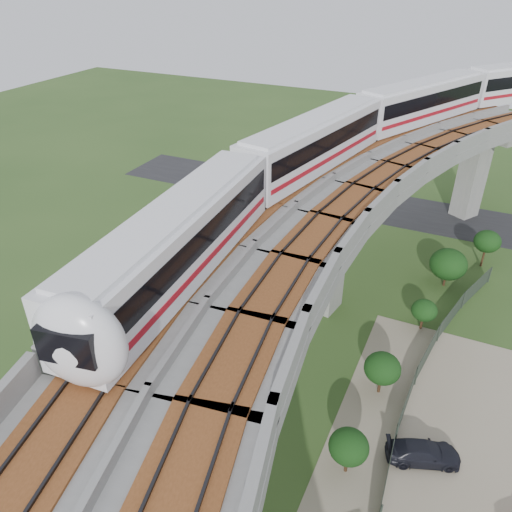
# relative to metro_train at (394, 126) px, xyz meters

# --- Properties ---
(ground) EXTENTS (160.00, 160.00, 0.00)m
(ground) POSITION_rel_metro_train_xyz_m (-3.06, -17.79, -12.31)
(ground) COLOR #2F4F1F
(ground) RESTS_ON ground
(asphalt_road) EXTENTS (60.00, 8.00, 0.03)m
(asphalt_road) POSITION_rel_metro_train_xyz_m (-3.06, 12.21, -12.29)
(asphalt_road) COLOR #232326
(asphalt_road) RESTS_ON ground
(viaduct) EXTENTS (19.58, 73.98, 11.40)m
(viaduct) POSITION_rel_metro_train_xyz_m (0.78, -17.79, -3.26)
(viaduct) COLOR #99968E
(viaduct) RESTS_ON ground
(metro_train) EXTENTS (21.84, 58.47, 3.64)m
(metro_train) POSITION_rel_metro_train_xyz_m (0.00, 0.00, 0.00)
(metro_train) COLOR white
(metro_train) RESTS_ON ground
(fence) EXTENTS (3.87, 38.73, 1.50)m
(fence) POSITION_rel_metro_train_xyz_m (6.69, -17.79, -11.56)
(fence) COLOR #2D382D
(fence) RESTS_ON ground
(tree_0) EXTENTS (2.22, 2.22, 3.40)m
(tree_0) POSITION_rel_metro_train_xyz_m (8.47, 4.00, -9.86)
(tree_0) COLOR #382314
(tree_0) RESTS_ON ground
(tree_1) EXTENTS (2.93, 2.93, 3.29)m
(tree_1) POSITION_rel_metro_train_xyz_m (5.90, -0.49, -10.27)
(tree_1) COLOR #382314
(tree_1) RESTS_ON ground
(tree_2) EXTENTS (1.82, 1.82, 2.42)m
(tree_2) POSITION_rel_metro_train_xyz_m (5.09, -6.98, -10.67)
(tree_2) COLOR #382314
(tree_2) RESTS_ON ground
(tree_3) EXTENTS (2.22, 2.22, 2.92)m
(tree_3) POSITION_rel_metro_train_xyz_m (3.74, -14.39, -10.34)
(tree_3) COLOR #382314
(tree_3) RESTS_ON ground
(tree_4) EXTENTS (2.07, 2.07, 2.81)m
(tree_4) POSITION_rel_metro_train_xyz_m (3.43, -20.63, -10.38)
(tree_4) COLOR #382314
(tree_4) RESTS_ON ground
(car_dark) EXTENTS (4.20, 2.85, 1.13)m
(car_dark) POSITION_rel_metro_train_xyz_m (6.95, -18.26, -11.70)
(car_dark) COLOR black
(car_dark) RESTS_ON dirt_lot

